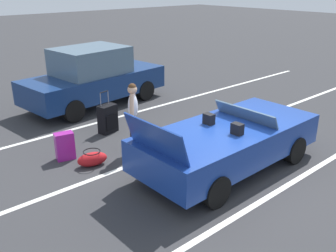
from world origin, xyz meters
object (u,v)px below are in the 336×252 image
Objects in this scene: suitcase_medium_bright at (65,146)px; duffel_bag at (92,159)px; traveler_person at (133,115)px; parked_sedan_near at (94,77)px; convertible_car at (234,139)px; suitcase_large_black at (108,119)px.

duffel_bag is (0.28, -0.68, -0.15)m from suitcase_medium_bright.
parked_sedan_near is at bearing 114.50° from traveler_person.
traveler_person reaches higher than duffel_bag.
parked_sedan_near reaches higher than suitcase_medium_bright.
convertible_car is 2.52× the size of traveler_person.
convertible_car is 3.49m from suitcase_large_black.
traveler_person reaches higher than convertible_car.
duffel_bag is (-2.30, 1.95, -0.43)m from convertible_car.
suitcase_medium_bright is 0.75m from duffel_bag.
suitcase_large_black is 1.59m from traveler_person.
suitcase_large_black is 1.57× the size of duffel_bag.
traveler_person is at bearing -114.26° from parked_sedan_near.
traveler_person is (1.33, -0.76, 0.62)m from suitcase_medium_bright.
suitcase_medium_bright reaches higher than duffel_bag.
duffel_bag is 0.15× the size of parked_sedan_near.
suitcase_medium_bright is at bearing -76.75° from suitcase_large_black.
suitcase_large_black reaches higher than duffel_bag.
parked_sedan_near is at bearing 58.32° from duffel_bag.
suitcase_medium_bright is at bearing 134.09° from convertible_car.
suitcase_medium_bright is 0.38× the size of traveler_person.
traveler_person is 3.92m from parked_sedan_near.
parked_sedan_near reaches higher than traveler_person.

